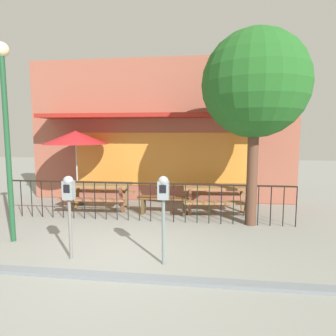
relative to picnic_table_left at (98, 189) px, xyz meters
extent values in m
plane|color=gray|center=(1.51, -2.91, -0.61)|extent=(40.00, 40.00, 0.00)
cube|color=#57301D|center=(1.51, 1.66, -0.61)|extent=(8.54, 0.54, 0.01)
cube|color=#9F5945|center=(1.51, 1.66, 1.65)|extent=(8.54, 0.50, 4.52)
cube|color=orange|center=(1.51, 1.40, 0.74)|extent=(5.55, 0.02, 1.70)
cube|color=maroon|center=(1.51, 0.94, 2.09)|extent=(7.26, 0.94, 0.12)
cube|color=black|center=(1.51, -0.83, 0.34)|extent=(7.17, 0.04, 0.04)
cylinder|color=black|center=(-2.08, -0.83, -0.14)|extent=(0.02, 0.02, 0.95)
cylinder|color=black|center=(-1.79, -0.83, -0.14)|extent=(0.02, 0.02, 0.95)
cylinder|color=black|center=(-1.51, -0.83, -0.14)|extent=(0.02, 0.02, 0.95)
cylinder|color=black|center=(-1.22, -0.83, -0.14)|extent=(0.02, 0.02, 0.95)
cylinder|color=black|center=(-0.93, -0.83, -0.14)|extent=(0.02, 0.02, 0.95)
cylinder|color=black|center=(-0.64, -0.83, -0.14)|extent=(0.02, 0.02, 0.95)
cylinder|color=black|center=(-0.36, -0.83, -0.14)|extent=(0.02, 0.02, 0.95)
cylinder|color=black|center=(-0.07, -0.83, -0.14)|extent=(0.02, 0.02, 0.95)
cylinder|color=black|center=(0.22, -0.83, -0.14)|extent=(0.02, 0.02, 0.95)
cylinder|color=black|center=(0.50, -0.83, -0.14)|extent=(0.02, 0.02, 0.95)
cylinder|color=black|center=(0.79, -0.83, -0.14)|extent=(0.02, 0.02, 0.95)
cylinder|color=black|center=(1.08, -0.83, -0.14)|extent=(0.02, 0.02, 0.95)
cylinder|color=black|center=(1.36, -0.83, -0.14)|extent=(0.02, 0.02, 0.95)
cylinder|color=black|center=(1.65, -0.83, -0.14)|extent=(0.02, 0.02, 0.95)
cylinder|color=black|center=(1.94, -0.83, -0.14)|extent=(0.02, 0.02, 0.95)
cylinder|color=black|center=(2.22, -0.83, -0.14)|extent=(0.02, 0.02, 0.95)
cylinder|color=black|center=(2.51, -0.83, -0.14)|extent=(0.02, 0.02, 0.95)
cylinder|color=black|center=(2.80, -0.83, -0.14)|extent=(0.02, 0.02, 0.95)
cylinder|color=black|center=(3.08, -0.83, -0.14)|extent=(0.02, 0.02, 0.95)
cylinder|color=black|center=(3.37, -0.83, -0.14)|extent=(0.02, 0.02, 0.95)
cylinder|color=black|center=(3.66, -0.83, -0.14)|extent=(0.02, 0.02, 0.95)
cylinder|color=black|center=(3.95, -0.83, -0.14)|extent=(0.02, 0.02, 0.95)
cylinder|color=black|center=(4.23, -0.83, -0.14)|extent=(0.02, 0.02, 0.95)
cylinder|color=black|center=(4.52, -0.83, -0.14)|extent=(0.02, 0.02, 0.95)
cylinder|color=black|center=(4.81, -0.83, -0.14)|extent=(0.02, 0.02, 0.95)
cylinder|color=black|center=(5.09, -0.83, -0.14)|extent=(0.02, 0.02, 0.95)
cube|color=olive|center=(0.00, 0.00, 0.13)|extent=(1.82, 0.81, 0.07)
cube|color=#925C3E|center=(0.01, -0.55, -0.17)|extent=(1.81, 0.31, 0.05)
cube|color=olive|center=(-0.01, 0.55, -0.17)|extent=(1.81, 0.31, 0.05)
cube|color=brown|center=(-0.73, -0.30, -0.24)|extent=(0.08, 0.35, 0.78)
cube|color=brown|center=(-0.75, 0.26, -0.24)|extent=(0.08, 0.35, 0.78)
cube|color=brown|center=(0.75, -0.26, -0.24)|extent=(0.08, 0.35, 0.78)
cube|color=brown|center=(0.73, 0.30, -0.24)|extent=(0.08, 0.35, 0.78)
cube|color=#926137|center=(3.30, 0.06, 0.13)|extent=(1.87, 0.94, 0.07)
cube|color=olive|center=(3.36, -0.48, -0.17)|extent=(1.82, 0.45, 0.05)
cube|color=#875E41|center=(3.24, 0.61, -0.17)|extent=(1.82, 0.45, 0.05)
cube|color=brown|center=(2.59, -0.29, -0.24)|extent=(0.11, 0.35, 0.78)
cube|color=brown|center=(2.53, 0.26, -0.24)|extent=(0.11, 0.35, 0.78)
cube|color=brown|center=(4.06, -0.14, -0.24)|extent=(0.11, 0.35, 0.78)
cube|color=brown|center=(4.00, 0.42, -0.24)|extent=(0.11, 0.35, 0.78)
cylinder|color=black|center=(-0.86, 0.52, -0.59)|extent=(0.36, 0.36, 0.05)
cylinder|color=#B0B8B1|center=(-0.86, 0.52, 0.49)|extent=(0.04, 0.04, 2.20)
cone|color=red|center=(-0.86, 0.52, 1.44)|extent=(1.94, 1.94, 0.40)
cube|color=brown|center=(1.88, -0.16, -0.16)|extent=(1.41, 0.34, 0.06)
cube|color=brown|center=(1.32, -0.15, -0.39)|extent=(0.08, 0.29, 0.45)
cube|color=#4B3320|center=(2.44, -0.17, -0.39)|extent=(0.08, 0.29, 0.45)
cylinder|color=slate|center=(0.68, -3.16, -0.08)|extent=(0.06, 0.06, 1.06)
cube|color=gray|center=(0.68, -3.16, 0.60)|extent=(0.18, 0.14, 0.32)
sphere|color=#909796|center=(0.68, -3.16, 0.76)|extent=(0.17, 0.17, 0.17)
cube|color=black|center=(0.68, -3.23, 0.64)|extent=(0.11, 0.01, 0.14)
cylinder|color=slate|center=(2.31, -3.17, -0.06)|extent=(0.06, 0.06, 1.10)
cube|color=gray|center=(2.31, -3.17, 0.64)|extent=(0.18, 0.14, 0.30)
sphere|color=gray|center=(2.31, -3.17, 0.79)|extent=(0.17, 0.17, 0.17)
cube|color=black|center=(2.31, -3.24, 0.68)|extent=(0.11, 0.01, 0.13)
cylinder|color=brown|center=(4.07, -0.80, 0.70)|extent=(0.25, 0.25, 2.61)
sphere|color=#225F22|center=(4.07, -0.80, 2.67)|extent=(2.43, 2.43, 2.43)
cylinder|color=#1F502E|center=(-0.87, -2.50, 1.20)|extent=(0.10, 0.10, 3.62)
sphere|color=beige|center=(-0.87, -2.50, 3.13)|extent=(0.28, 0.28, 0.28)
cube|color=slate|center=(1.51, -3.74, -0.61)|extent=(11.95, 0.20, 0.11)
camera|label=1|loc=(2.97, -7.77, 1.56)|focal=31.22mm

